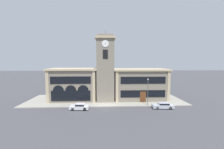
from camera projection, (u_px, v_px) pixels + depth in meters
name	position (u px, v px, depth m)	size (l,w,h in m)	color
ground_plane	(106.00, 107.00, 34.13)	(300.00, 300.00, 0.00)	#424247
sidewalk_kerb	(105.00, 100.00, 40.64)	(40.77, 13.09, 0.15)	gray
clock_tower	(105.00, 68.00, 38.98)	(5.13, 5.13, 18.34)	gray
town_hall_left_wing	(74.00, 84.00, 40.54)	(12.76, 8.43, 8.59)	gray
town_hall_right_wing	(140.00, 84.00, 41.39)	(14.57, 8.43, 8.42)	gray
parked_car_near	(80.00, 106.00, 32.26)	(4.21, 2.07, 1.34)	silver
parked_car_mid	(163.00, 105.00, 33.10)	(4.67, 2.14, 1.33)	#B2B7C1
street_lamp	(148.00, 88.00, 34.91)	(0.36, 0.36, 6.29)	#4C4C51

